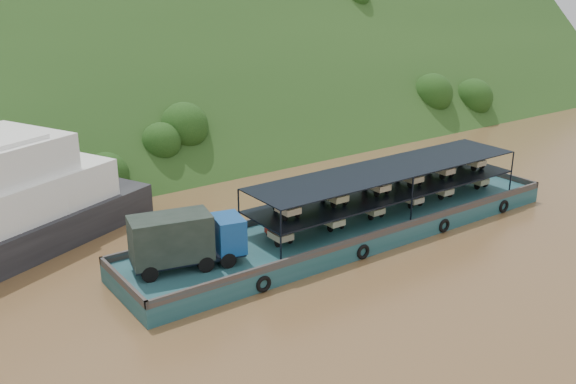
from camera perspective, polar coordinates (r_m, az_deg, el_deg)
ground at (r=46.53m, az=4.17°, el=-4.24°), size 160.00×160.00×0.00m
hillside at (r=76.26m, az=-13.35°, el=4.66°), size 140.00×39.60×39.60m
cargo_barge at (r=46.10m, az=4.51°, el=-2.91°), size 35.00×7.18×4.69m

